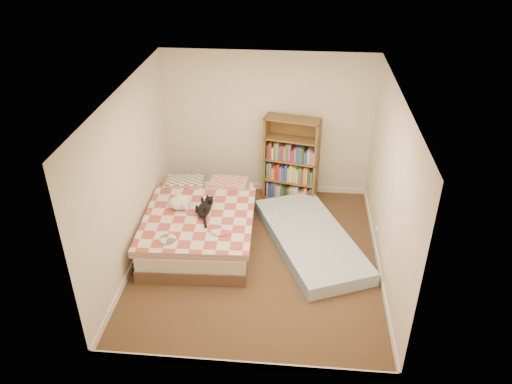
# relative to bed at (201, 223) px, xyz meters

# --- Properties ---
(room) EXTENTS (3.51, 4.01, 2.51)m
(room) POSITION_rel_bed_xyz_m (0.90, -0.42, 0.93)
(room) COLOR #45281D
(room) RESTS_ON ground
(bed) EXTENTS (1.67, 2.23, 0.58)m
(bed) POSITION_rel_bed_xyz_m (0.00, 0.00, 0.00)
(bed) COLOR brown
(bed) RESTS_ON room
(bookshelf) EXTENTS (0.97, 0.49, 1.51)m
(bookshelf) POSITION_rel_bed_xyz_m (1.31, 1.31, 0.29)
(bookshelf) COLOR #513B1C
(bookshelf) RESTS_ON room
(floor_mattress) EXTENTS (1.84, 2.52, 0.21)m
(floor_mattress) POSITION_rel_bed_xyz_m (1.67, -0.04, -0.16)
(floor_mattress) COLOR #769EC5
(floor_mattress) RESTS_ON room
(black_cat) EXTENTS (0.27, 0.71, 0.16)m
(black_cat) POSITION_rel_bed_xyz_m (0.09, -0.06, 0.33)
(black_cat) COLOR black
(black_cat) RESTS_ON bed
(white_dog) EXTENTS (0.36, 0.36, 0.17)m
(white_dog) POSITION_rel_bed_xyz_m (-0.30, 0.02, 0.34)
(white_dog) COLOR white
(white_dog) RESTS_ON bed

